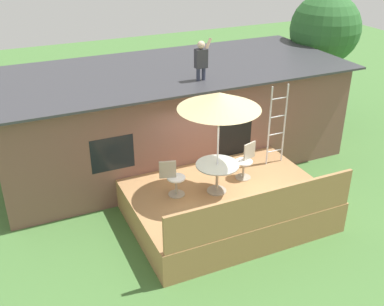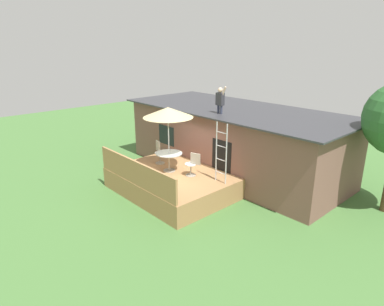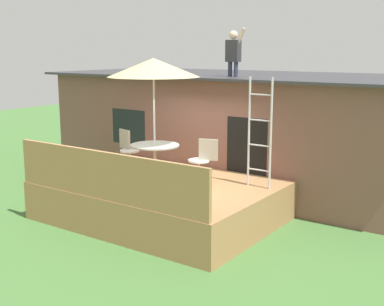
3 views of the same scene
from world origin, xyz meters
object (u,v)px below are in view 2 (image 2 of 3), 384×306
at_px(step_ladder, 221,153).
at_px(patio_chair_right, 192,164).
at_px(patio_umbrella, 168,112).
at_px(patio_chair_left, 159,152).
at_px(patio_table, 169,157).
at_px(person_figure, 220,99).

bearing_deg(step_ladder, patio_chair_right, -162.09).
height_order(patio_umbrella, step_ladder, patio_umbrella).
height_order(step_ladder, patio_chair_left, step_ladder).
height_order(patio_table, person_figure, person_figure).
xyz_separation_m(patio_table, patio_umbrella, (-0.00, -0.00, 1.76)).
xyz_separation_m(patio_umbrella, patio_chair_left, (-1.02, 0.29, -1.89)).
bearing_deg(person_figure, patio_chair_left, -130.42).
relative_size(patio_table, patio_chair_left, 1.13).
bearing_deg(patio_chair_right, step_ladder, 179.28).
distance_m(patio_umbrella, person_figure, 2.30).
distance_m(patio_chair_left, patio_chair_right, 2.01).
distance_m(step_ladder, person_figure, 2.66).
bearing_deg(patio_chair_left, person_figure, 65.33).
xyz_separation_m(patio_table, step_ladder, (2.10, 0.69, 0.51)).
bearing_deg(patio_umbrella, patio_chair_left, 164.25).
xyz_separation_m(patio_umbrella, step_ladder, (2.10, 0.69, -1.25)).
bearing_deg(step_ladder, patio_chair_left, -172.60).
height_order(patio_chair_left, patio_chair_right, same).
distance_m(patio_table, patio_chair_right, 1.05).
xyz_separation_m(patio_umbrella, person_figure, (0.60, 2.19, 0.35)).
xyz_separation_m(patio_table, patio_chair_left, (-1.02, 0.29, -0.13)).
distance_m(person_figure, patio_chair_left, 3.36).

